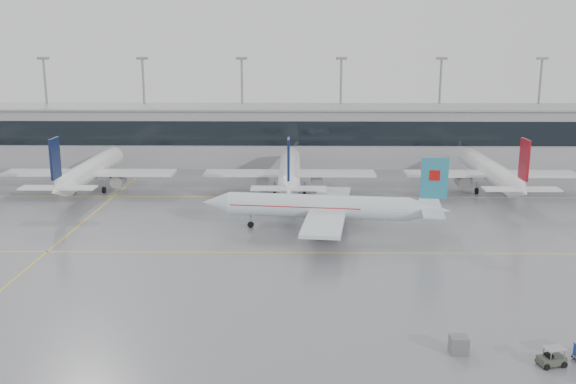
{
  "coord_description": "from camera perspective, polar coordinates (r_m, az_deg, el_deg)",
  "views": [
    {
      "loc": [
        1.2,
        -76.0,
        25.29
      ],
      "look_at": [
        0.0,
        12.0,
        5.0
      ],
      "focal_mm": 40.0,
      "sensor_mm": 36.0,
      "label": 1
    }
  ],
  "objects": [
    {
      "name": "terminal",
      "position": [
        139.35,
        0.28,
        5.03
      ],
      "size": [
        180.0,
        15.0,
        12.0
      ],
      "primitive_type": "cube",
      "color": "gray",
      "rests_on": "ground"
    },
    {
      "name": "taxi_line_cross",
      "position": [
        99.47,
        -17.54,
        -2.36
      ],
      "size": [
        0.25,
        60.0,
        0.01
      ],
      "primitive_type": "cube",
      "color": "yellow",
      "rests_on": "ground"
    },
    {
      "name": "taxi_line_main",
      "position": [
        80.11,
        -0.12,
        -5.42
      ],
      "size": [
        120.0,
        0.25,
        0.01
      ],
      "primitive_type": "cube",
      "color": "yellow",
      "rests_on": "ground"
    },
    {
      "name": "gse_unit",
      "position": [
        57.03,
        14.94,
        -12.99
      ],
      "size": [
        1.49,
        1.39,
        1.48
      ],
      "primitive_type": "cube",
      "rotation": [
        0.0,
        0.0,
        0.01
      ],
      "color": "slate",
      "rests_on": "ground"
    },
    {
      "name": "parked_jet_c",
      "position": [
        111.8,
        0.15,
        1.85
      ],
      "size": [
        29.64,
        36.96,
        11.72
      ],
      "rotation": [
        0.0,
        0.0,
        1.57
      ],
      "color": "white",
      "rests_on": "ground"
    },
    {
      "name": "light_masts",
      "position": [
        144.5,
        0.31,
        8.24
      ],
      "size": [
        156.4,
        1.0,
        22.6
      ],
      "color": "gray",
      "rests_on": "ground"
    },
    {
      "name": "taxi_line_north",
      "position": [
        108.98,
        0.13,
        -0.43
      ],
      "size": [
        120.0,
        0.25,
        0.01
      ],
      "primitive_type": "cube",
      "color": "yellow",
      "rests_on": "ground"
    },
    {
      "name": "parked_jet_b",
      "position": [
        117.51,
        -17.19,
        1.82
      ],
      "size": [
        29.64,
        36.96,
        11.72
      ],
      "rotation": [
        0.0,
        0.0,
        1.57
      ],
      "color": "white",
      "rests_on": "ground"
    },
    {
      "name": "air_canada_jet",
      "position": [
        88.65,
        3.47,
        -1.37
      ],
      "size": [
        34.62,
        27.37,
        10.66
      ],
      "rotation": [
        0.0,
        0.0,
        3.02
      ],
      "color": "silver",
      "rests_on": "ground"
    },
    {
      "name": "terminal_glass",
      "position": [
        131.67,
        0.25,
        5.22
      ],
      "size": [
        180.0,
        0.2,
        5.0
      ],
      "primitive_type": "cube",
      "color": "black",
      "rests_on": "ground"
    },
    {
      "name": "parked_jet_d",
      "position": [
        116.79,
        17.6,
        1.72
      ],
      "size": [
        29.64,
        36.96,
        11.72
      ],
      "rotation": [
        0.0,
        0.0,
        1.57
      ],
      "color": "white",
      "rests_on": "ground"
    },
    {
      "name": "ground",
      "position": [
        80.11,
        -0.12,
        -5.42
      ],
      "size": [
        320.0,
        320.0,
        0.0
      ],
      "primitive_type": "plane",
      "color": "gray",
      "rests_on": "ground"
    },
    {
      "name": "terminal_roof",
      "position": [
        138.63,
        0.28,
        7.56
      ],
      "size": [
        182.0,
        16.0,
        0.4
      ],
      "primitive_type": "cube",
      "color": "gray",
      "rests_on": "ground"
    },
    {
      "name": "baggage_tug",
      "position": [
        57.42,
        22.38,
        -13.6
      ],
      "size": [
        3.25,
        1.79,
        1.54
      ],
      "rotation": [
        0.0,
        0.0,
        0.24
      ],
      "color": "#3B4135",
      "rests_on": "ground"
    }
  ]
}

